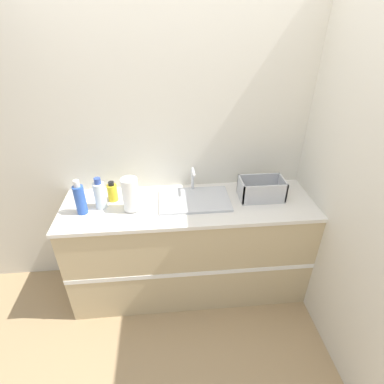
# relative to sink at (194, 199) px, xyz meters

# --- Properties ---
(ground_plane) EXTENTS (12.00, 12.00, 0.00)m
(ground_plane) POSITION_rel_sink_xyz_m (-0.04, -0.33, -0.94)
(ground_plane) COLOR tan
(wall_back) EXTENTS (4.39, 0.06, 2.60)m
(wall_back) POSITION_rel_sink_xyz_m (-0.04, 0.29, 0.36)
(wall_back) COLOR beige
(wall_back) RESTS_ON ground_plane
(wall_right) EXTENTS (0.06, 2.60, 2.60)m
(wall_right) POSITION_rel_sink_xyz_m (0.98, -0.03, 0.36)
(wall_right) COLOR beige
(wall_right) RESTS_ON ground_plane
(counter_cabinet) EXTENTS (2.01, 0.62, 0.92)m
(counter_cabinet) POSITION_rel_sink_xyz_m (-0.04, -0.03, -0.48)
(counter_cabinet) COLOR tan
(counter_cabinet) RESTS_ON ground_plane
(sink) EXTENTS (0.56, 0.37, 0.22)m
(sink) POSITION_rel_sink_xyz_m (0.00, 0.00, 0.00)
(sink) COLOR silver
(sink) RESTS_ON counter_cabinet
(paper_towel_roll) EXTENTS (0.12, 0.12, 0.27)m
(paper_towel_roll) POSITION_rel_sink_xyz_m (-0.49, -0.08, 0.12)
(paper_towel_roll) COLOR #4C4C51
(paper_towel_roll) RESTS_ON counter_cabinet
(dish_rack) EXTENTS (0.35, 0.21, 0.17)m
(dish_rack) POSITION_rel_sink_xyz_m (0.54, -0.01, 0.05)
(dish_rack) COLOR #B7BABF
(dish_rack) RESTS_ON counter_cabinet
(bottle_yellow) EXTENTS (0.08, 0.08, 0.17)m
(bottle_yellow) POSITION_rel_sink_xyz_m (-0.65, 0.07, 0.06)
(bottle_yellow) COLOR yellow
(bottle_yellow) RESTS_ON counter_cabinet
(bottle_blue) EXTENTS (0.08, 0.08, 0.28)m
(bottle_blue) POSITION_rel_sink_xyz_m (-0.86, -0.09, 0.11)
(bottle_blue) COLOR #2D56B7
(bottle_blue) RESTS_ON counter_cabinet
(bottle_clear) EXTENTS (0.09, 0.09, 0.25)m
(bottle_clear) POSITION_rel_sink_xyz_m (-0.73, -0.03, 0.10)
(bottle_clear) COLOR silver
(bottle_clear) RESTS_ON counter_cabinet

